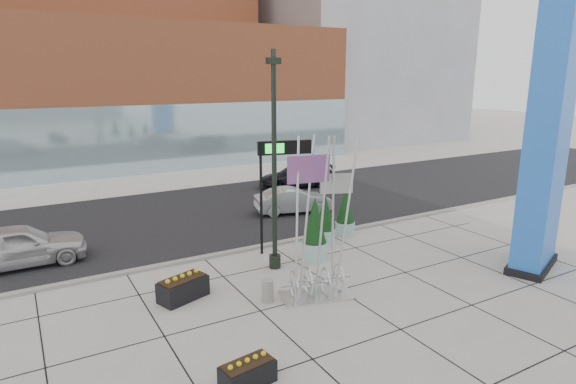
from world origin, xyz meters
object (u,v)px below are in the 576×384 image
blue_pylon (547,147)px  concrete_bollard (268,291)px  lamp_post (274,184)px  car_silver_mid (293,201)px  public_art_sculpture (318,256)px  car_white_west (18,246)px  overhead_street_sign (278,157)px

blue_pylon → concrete_bollard: 11.16m
lamp_post → car_silver_mid: lamp_post is taller
public_art_sculpture → car_silver_mid: bearing=79.0°
car_white_west → car_silver_mid: size_ratio=1.19×
blue_pylon → public_art_sculpture: 9.23m
public_art_sculpture → car_white_west: 11.49m
car_white_west → concrete_bollard: bearing=-136.7°
public_art_sculpture → car_white_west: bearing=152.1°
car_silver_mid → concrete_bollard: bearing=158.7°
car_white_west → blue_pylon: bearing=-119.9°
blue_pylon → overhead_street_sign: bearing=118.0°
public_art_sculpture → concrete_bollard: size_ratio=7.18×
concrete_bollard → car_silver_mid: bearing=55.1°
lamp_post → car_white_west: lamp_post is taller
car_white_west → car_silver_mid: 12.78m
concrete_bollard → car_silver_mid: 10.28m
lamp_post → overhead_street_sign: lamp_post is taller
public_art_sculpture → concrete_bollard: (-1.60, 0.47, -1.03)m
blue_pylon → car_white_west: blue_pylon is taller
blue_pylon → car_white_west: bearing=128.4°
car_silver_mid → overhead_street_sign: bearing=157.1°
concrete_bollard → car_silver_mid: (5.89, 8.43, 0.29)m
blue_pylon → concrete_bollard: size_ratio=12.75×
lamp_post → public_art_sculpture: lamp_post is taller
overhead_street_sign → car_silver_mid: bearing=67.4°
lamp_post → car_white_west: bearing=149.5°
blue_pylon → car_silver_mid: blue_pylon is taller
public_art_sculpture → overhead_street_sign: (0.95, 4.38, 2.54)m
lamp_post → overhead_street_sign: 1.97m
car_silver_mid → blue_pylon: bearing=-145.6°
public_art_sculpture → car_white_west: public_art_sculpture is taller
lamp_post → overhead_street_sign: bearing=56.8°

